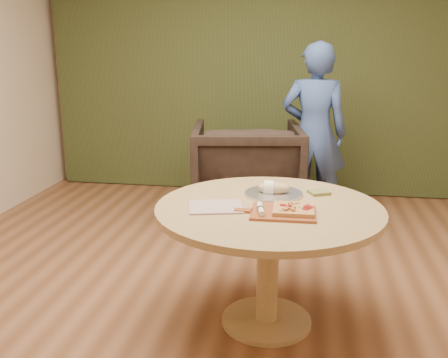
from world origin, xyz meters
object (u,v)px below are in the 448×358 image
at_px(pizza_paddle, 281,212).
at_px(serving_tray, 274,194).
at_px(flatbread_pizza, 294,209).
at_px(person_standing, 314,133).
at_px(cutlery_roll, 261,209).
at_px(bread_roll, 272,188).
at_px(armchair, 247,167).
at_px(pedestal_table, 269,229).

xyz_separation_m(pizza_paddle, serving_tray, (-0.07, 0.35, -0.00)).
xyz_separation_m(pizza_paddle, flatbread_pizza, (0.06, 0.01, 0.02)).
relative_size(pizza_paddle, person_standing, 0.27).
height_order(cutlery_roll, person_standing, person_standing).
height_order(serving_tray, bread_roll, bread_roll).
bearing_deg(cutlery_roll, pizza_paddle, 2.04).
bearing_deg(bread_roll, serving_tray, -0.00).
bearing_deg(cutlery_roll, person_standing, 72.12).
xyz_separation_m(flatbread_pizza, serving_tray, (-0.13, 0.34, -0.02)).
distance_m(bread_roll, armchair, 1.71).
height_order(flatbread_pizza, bread_roll, bread_roll).
xyz_separation_m(cutlery_roll, armchair, (-0.31, 2.03, -0.26)).
bearing_deg(person_standing, armchair, 10.87).
bearing_deg(person_standing, pizza_paddle, 86.69).
bearing_deg(pedestal_table, bread_roll, 89.26).
distance_m(pizza_paddle, cutlery_roll, 0.12).
xyz_separation_m(pedestal_table, pizza_paddle, (0.08, -0.13, 0.15)).
distance_m(serving_tray, armchair, 1.71).
bearing_deg(person_standing, pedestal_table, 84.15).
distance_m(flatbread_pizza, bread_roll, 0.37).
xyz_separation_m(bread_roll, person_standing, (0.27, 1.75, 0.05)).
height_order(cutlery_roll, armchair, armchair).
height_order(pizza_paddle, bread_roll, bread_roll).
height_order(serving_tray, armchair, armchair).
xyz_separation_m(serving_tray, person_standing, (0.26, 1.75, 0.08)).
bearing_deg(bread_roll, flatbread_pizza, -67.65).
distance_m(pedestal_table, person_standing, 2.00).
bearing_deg(armchair, person_standing, -179.77).
relative_size(pizza_paddle, flatbread_pizza, 2.00).
relative_size(pedestal_table, person_standing, 0.78).
xyz_separation_m(serving_tray, bread_roll, (-0.01, 0.00, 0.04)).
bearing_deg(cutlery_roll, flatbread_pizza, 1.01).
bearing_deg(pedestal_table, flatbread_pizza, -39.64).
height_order(pedestal_table, person_standing, person_standing).
distance_m(pizza_paddle, person_standing, 2.11).
relative_size(bread_roll, armchair, 0.19).
bearing_deg(cutlery_roll, pedestal_table, 67.09).
distance_m(flatbread_pizza, serving_tray, 0.36).
height_order(flatbread_pizza, serving_tray, flatbread_pizza).
relative_size(serving_tray, bread_roll, 1.84).
height_order(pizza_paddle, serving_tray, serving_tray).
bearing_deg(bread_roll, pizza_paddle, -78.00).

